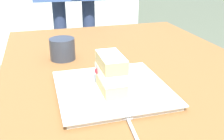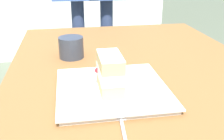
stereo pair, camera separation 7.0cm
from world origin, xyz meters
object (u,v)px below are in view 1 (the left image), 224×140
at_px(patio_table, 132,100).
at_px(dessert_fork, 133,130).
at_px(dessert_plate, 112,89).
at_px(cake_slice, 111,73).
at_px(coffee_cup, 62,49).

distance_m(patio_table, dessert_fork, 0.36).
relative_size(dessert_plate, cake_slice, 2.59).
relative_size(dessert_fork, coffee_cup, 1.94).
height_order(dessert_plate, dessert_fork, dessert_plate).
bearing_deg(cake_slice, dessert_plate, -23.47).
xyz_separation_m(cake_slice, dessert_fork, (-0.17, -0.00, -0.06)).
distance_m(dessert_plate, cake_slice, 0.06).
bearing_deg(dessert_fork, patio_table, -20.16).
relative_size(dessert_plate, coffee_cup, 3.31).
height_order(patio_table, cake_slice, cake_slice).
bearing_deg(cake_slice, coffee_cup, 16.39).
height_order(cake_slice, dessert_fork, cake_slice).
height_order(dessert_fork, coffee_cup, coffee_cup).
xyz_separation_m(dessert_fork, coffee_cup, (0.48, 0.09, 0.04)).
distance_m(dessert_plate, coffee_cup, 0.31).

